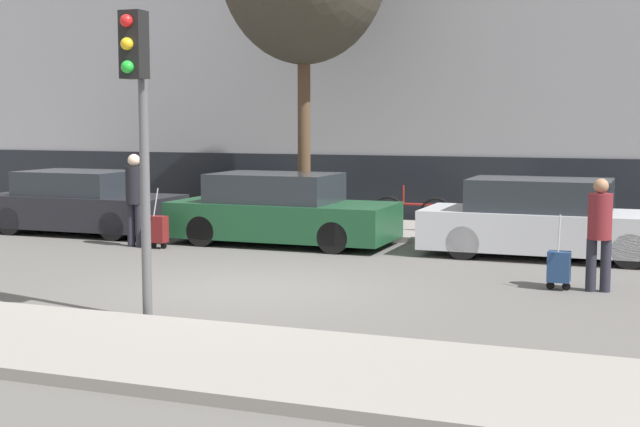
# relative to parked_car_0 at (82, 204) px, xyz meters

# --- Properties ---
(ground_plane) EXTENTS (80.00, 80.00, 0.00)m
(ground_plane) POSITION_rel_parked_car_0_xyz_m (6.20, -4.56, -0.64)
(ground_plane) COLOR #565451
(sidewalk_near) EXTENTS (28.00, 2.50, 0.12)m
(sidewalk_near) POSITION_rel_parked_car_0_xyz_m (6.20, -8.31, -0.58)
(sidewalk_near) COLOR gray
(sidewalk_near) RESTS_ON ground_plane
(sidewalk_far) EXTENTS (28.00, 3.00, 0.12)m
(sidewalk_far) POSITION_rel_parked_car_0_xyz_m (6.20, 2.44, -0.58)
(sidewalk_far) COLOR gray
(sidewalk_far) RESTS_ON ground_plane
(building_facade) EXTENTS (28.00, 2.38, 10.30)m
(building_facade) POSITION_rel_parked_car_0_xyz_m (6.20, 5.80, 4.49)
(building_facade) COLOR gray
(building_facade) RESTS_ON ground_plane
(parked_car_0) EXTENTS (4.18, 1.85, 1.36)m
(parked_car_0) POSITION_rel_parked_car_0_xyz_m (0.00, 0.00, 0.00)
(parked_car_0) COLOR black
(parked_car_0) RESTS_ON ground_plane
(parked_car_1) EXTENTS (4.41, 1.88, 1.41)m
(parked_car_1) POSITION_rel_parked_car_0_xyz_m (4.74, -0.05, 0.02)
(parked_car_1) COLOR #194728
(parked_car_1) RESTS_ON ground_plane
(parked_car_2) EXTENTS (4.51, 1.74, 1.41)m
(parked_car_2) POSITION_rel_parked_car_0_xyz_m (9.88, 0.06, 0.02)
(parked_car_2) COLOR #B7BABF
(parked_car_2) RESTS_ON ground_plane
(pedestrian_left) EXTENTS (0.35, 0.34, 1.81)m
(pedestrian_left) POSITION_rel_parked_car_0_xyz_m (2.23, -1.40, 0.39)
(pedestrian_left) COLOR #23232D
(pedestrian_left) RESTS_ON ground_plane
(trolley_left) EXTENTS (0.34, 0.29, 1.17)m
(trolley_left) POSITION_rel_parked_car_0_xyz_m (2.78, -1.46, -0.27)
(trolley_left) COLOR maroon
(trolley_left) RESTS_ON ground_plane
(pedestrian_right) EXTENTS (0.35, 0.34, 1.64)m
(pedestrian_right) POSITION_rel_parked_car_0_xyz_m (10.96, -2.95, 0.29)
(pedestrian_right) COLOR #23232D
(pedestrian_right) RESTS_ON ground_plane
(trolley_right) EXTENTS (0.34, 0.29, 1.11)m
(trolley_right) POSITION_rel_parked_car_0_xyz_m (10.42, -3.03, -0.30)
(trolley_right) COLOR navy
(trolley_right) RESTS_ON ground_plane
(traffic_light) EXTENTS (0.28, 0.47, 3.75)m
(traffic_light) POSITION_rel_parked_car_0_xyz_m (5.84, -6.92, 2.04)
(traffic_light) COLOR #515154
(traffic_light) RESTS_ON ground_plane
(parked_bicycle) EXTENTS (1.77, 0.06, 0.96)m
(parked_bicycle) POSITION_rel_parked_car_0_xyz_m (6.84, 2.10, -0.15)
(parked_bicycle) COLOR black
(parked_bicycle) RESTS_ON sidewalk_far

